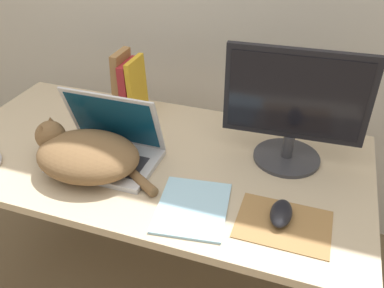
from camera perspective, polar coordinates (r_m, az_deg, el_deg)
The scene contains 8 objects.
desk at distance 1.44m, azimuth -5.53°, elevation -3.64°, with size 1.45×0.73×0.71m.
laptop at distance 1.37m, azimuth -11.69°, elevation -0.55°, with size 0.34×0.23×0.23m.
cat at distance 1.33m, azimuth -14.78°, elevation -1.37°, with size 0.46×0.27×0.14m.
external_monitor at distance 1.31m, azimuth 14.16°, elevation 5.03°, with size 0.44×0.22×0.39m.
mousepad at distance 1.16m, azimuth 12.70°, elevation -10.91°, with size 0.26×0.19×0.00m.
computer_mouse at distance 1.16m, azimuth 12.40°, elevation -9.48°, with size 0.06×0.11×0.04m.
book_row at distance 1.64m, azimuth -8.88°, elevation 8.35°, with size 0.10×0.14×0.24m.
notepad at distance 1.18m, azimuth 0.08°, elevation -8.88°, with size 0.23×0.27×0.01m.
Camera 1 is at (0.50, -0.67, 1.51)m, focal length 38.00 mm.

